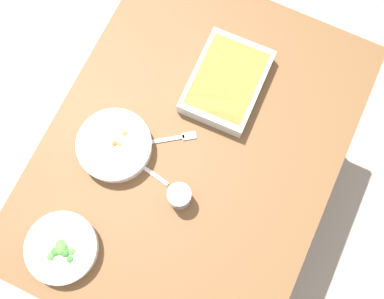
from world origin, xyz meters
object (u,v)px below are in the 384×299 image
Objects in this scene: stew_bowl at (115,146)px; fork_on_table at (173,138)px; broccoli_bowl at (62,248)px; baking_dish at (227,82)px; spoon_by_stew at (139,164)px; drink_cup at (180,196)px; spoon_by_broccoli at (72,260)px.

stew_bowl reaches higher than fork_on_table.
broccoli_bowl is 1.38× the size of fork_on_table.
baking_dish is 1.74× the size of spoon_by_stew.
broccoli_bowl is (0.34, 0.00, -0.00)m from stew_bowl.
drink_cup reaches higher than fork_on_table.
stew_bowl is 0.26m from drink_cup.
stew_bowl is 1.34× the size of spoon_by_stew.
stew_bowl is 0.09m from spoon_by_stew.
baking_dish is 0.73m from spoon_by_broccoli.
fork_on_table is at bearing 161.87° from broccoli_bowl.
drink_cup reaches higher than spoon_by_broccoli.
spoon_by_stew is at bearing -104.57° from drink_cup.
fork_on_table is (0.24, -0.08, -0.03)m from baking_dish.
drink_cup reaches higher than stew_bowl.
drink_cup is at bearing 75.43° from spoon_by_stew.
drink_cup is at bearing 32.08° from fork_on_table.
drink_cup is 0.17m from spoon_by_stew.
stew_bowl reaches higher than spoon_by_broccoli.
baking_dish is at bearing 161.79° from broccoli_bowl.
stew_bowl is at bearing -33.74° from baking_dish.
spoon_by_broccoli is 1.03× the size of fork_on_table.
baking_dish is (-0.69, 0.23, 0.00)m from broccoli_bowl.
spoon_by_stew is at bearing -21.35° from baking_dish.
fork_on_table is (-0.47, 0.11, -0.00)m from spoon_by_broccoli.
spoon_by_stew is at bearing -26.89° from fork_on_table.
spoon_by_stew is 0.14m from fork_on_table.
drink_cup is at bearing 76.89° from stew_bowl.
spoon_by_broccoli is (0.71, -0.19, -0.03)m from baking_dish.
baking_dish reaches higher than spoon_by_broccoli.
broccoli_bowl reaches higher than spoon_by_broccoli.
baking_dish is at bearing 146.26° from stew_bowl.
broccoli_bowl is at bearing -120.17° from spoon_by_broccoli.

